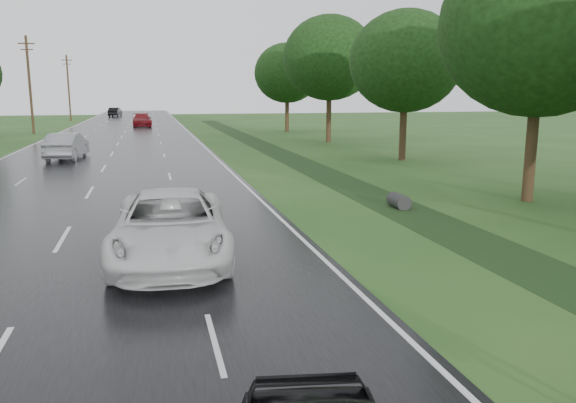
# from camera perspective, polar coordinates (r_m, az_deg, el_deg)

# --- Properties ---
(road) EXTENTS (14.00, 180.00, 0.04)m
(road) POSITION_cam_1_polar(r_m,az_deg,el_deg) (54.14, -16.64, 6.05)
(road) COLOR black
(road) RESTS_ON ground
(edge_stripe_east) EXTENTS (0.12, 180.00, 0.01)m
(edge_stripe_east) POSITION_cam_1_polar(r_m,az_deg,el_deg) (54.23, -9.47, 6.39)
(edge_stripe_east) COLOR silver
(edge_stripe_east) RESTS_ON road
(edge_stripe_west) EXTENTS (0.12, 180.00, 0.01)m
(edge_stripe_west) POSITION_cam_1_polar(r_m,az_deg,el_deg) (54.87, -23.73, 5.68)
(edge_stripe_west) COLOR silver
(edge_stripe_west) RESTS_ON road
(center_line) EXTENTS (0.12, 180.00, 0.01)m
(center_line) POSITION_cam_1_polar(r_m,az_deg,el_deg) (54.13, -16.64, 6.08)
(center_line) COLOR silver
(center_line) RESTS_ON road
(drainage_ditch) EXTENTS (2.20, 120.00, 0.56)m
(drainage_ditch) POSITION_cam_1_polar(r_m,az_deg,el_deg) (29.32, 4.00, 2.75)
(drainage_ditch) COLOR black
(drainage_ditch) RESTS_ON ground
(utility_pole_far) EXTENTS (1.60, 0.26, 10.00)m
(utility_pole_far) POSITION_cam_1_polar(r_m,az_deg,el_deg) (65.00, -24.77, 10.83)
(utility_pole_far) COLOR #3C2E18
(utility_pole_far) RESTS_ON ground
(utility_pole_distant) EXTENTS (1.60, 0.26, 10.00)m
(utility_pole_distant) POSITION_cam_1_polar(r_m,az_deg,el_deg) (94.65, -21.40, 10.80)
(utility_pole_distant) COLOR #3C2E18
(utility_pole_distant) RESTS_ON ground
(tree_east_b) EXTENTS (7.60, 7.60, 10.11)m
(tree_east_b) POSITION_cam_1_polar(r_m,az_deg,el_deg) (23.91, 24.32, 15.97)
(tree_east_b) COLOR #3C2E18
(tree_east_b) RESTS_ON ground
(tree_east_c) EXTENTS (7.00, 7.00, 9.29)m
(tree_east_c) POSITION_cam_1_polar(r_m,az_deg,el_deg) (36.48, 11.86, 13.75)
(tree_east_c) COLOR #3C2E18
(tree_east_c) RESTS_ON ground
(tree_east_d) EXTENTS (8.00, 8.00, 10.76)m
(tree_east_d) POSITION_cam_1_polar(r_m,az_deg,el_deg) (49.41, 4.24, 14.33)
(tree_east_d) COLOR #3C2E18
(tree_east_d) RESTS_ON ground
(tree_east_f) EXTENTS (7.20, 7.20, 9.62)m
(tree_east_f) POSITION_cam_1_polar(r_m,az_deg,el_deg) (62.75, -0.10, 12.92)
(tree_east_f) COLOR #3C2E18
(tree_east_f) RESTS_ON ground
(white_pickup) EXTENTS (3.18, 6.30, 1.71)m
(white_pickup) POSITION_cam_1_polar(r_m,az_deg,el_deg) (14.46, -11.84, -2.49)
(white_pickup) COLOR silver
(white_pickup) RESTS_ON road
(silver_sedan) EXTENTS (2.30, 5.25, 1.68)m
(silver_sedan) POSITION_cam_1_polar(r_m,az_deg,el_deg) (38.84, -21.57, 5.27)
(silver_sedan) COLOR gray
(silver_sedan) RESTS_ON road
(far_car_red) EXTENTS (2.51, 5.81, 1.67)m
(far_car_red) POSITION_cam_1_polar(r_m,az_deg,el_deg) (74.63, -14.62, 8.03)
(far_car_red) COLOR maroon
(far_car_red) RESTS_ON road
(far_car_dark) EXTENTS (2.35, 5.10, 1.62)m
(far_car_dark) POSITION_cam_1_polar(r_m,az_deg,el_deg) (108.42, -17.16, 8.68)
(far_car_dark) COLOR black
(far_car_dark) RESTS_ON road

